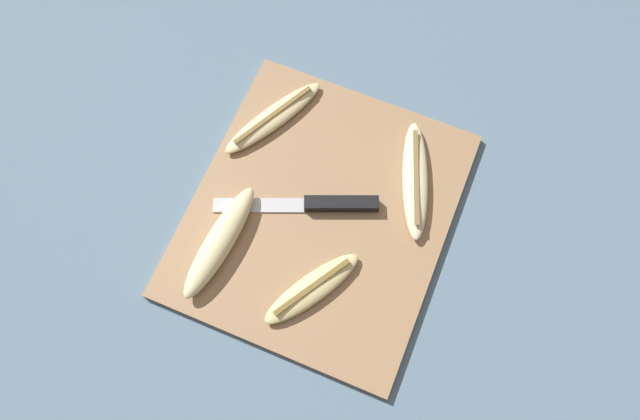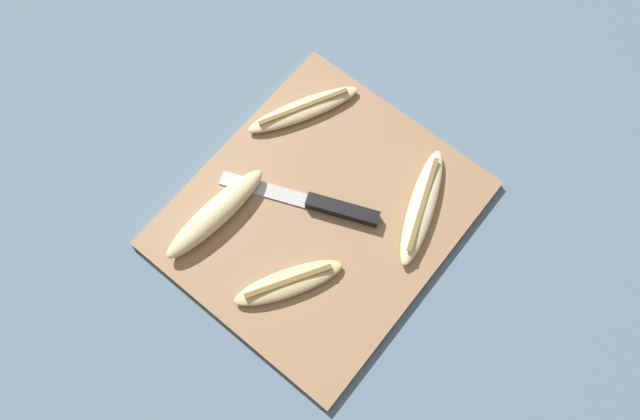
# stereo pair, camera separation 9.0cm
# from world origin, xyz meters

# --- Properties ---
(ground_plane) EXTENTS (4.00, 4.00, 0.00)m
(ground_plane) POSITION_xyz_m (0.00, 0.00, 0.00)
(ground_plane) COLOR slate
(cutting_board) EXTENTS (0.42, 0.37, 0.01)m
(cutting_board) POSITION_xyz_m (0.00, 0.00, 0.01)
(cutting_board) COLOR #997551
(cutting_board) RESTS_ON ground_plane
(knife) EXTENTS (0.11, 0.23, 0.02)m
(knife) POSITION_xyz_m (0.01, -0.00, 0.02)
(knife) COLOR black
(knife) RESTS_ON cutting_board
(banana_cream_curved) EXTENTS (0.19, 0.10, 0.02)m
(banana_cream_curved) POSITION_xyz_m (0.10, -0.11, 0.02)
(banana_cream_curved) COLOR beige
(banana_cream_curved) RESTS_ON cutting_board
(banana_spotted_left) EXTENTS (0.16, 0.12, 0.02)m
(banana_spotted_left) POSITION_xyz_m (-0.11, -0.03, 0.02)
(banana_spotted_left) COLOR #DBC684
(banana_spotted_left) RESTS_ON cutting_board
(banana_ripe_center) EXTENTS (0.18, 0.12, 0.02)m
(banana_ripe_center) POSITION_xyz_m (0.11, 0.12, 0.02)
(banana_ripe_center) COLOR beige
(banana_ripe_center) RESTS_ON cutting_board
(banana_soft_right) EXTENTS (0.19, 0.06, 0.03)m
(banana_soft_right) POSITION_xyz_m (-0.10, 0.11, 0.03)
(banana_soft_right) COLOR beige
(banana_soft_right) RESTS_ON cutting_board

